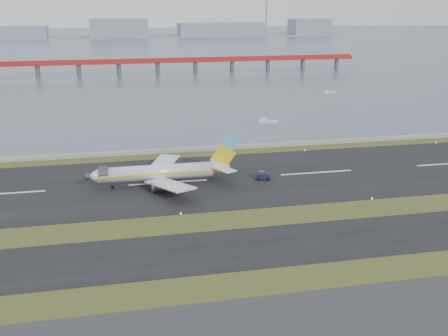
{
  "coord_description": "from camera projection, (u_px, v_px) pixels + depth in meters",
  "views": [
    {
      "loc": [
        -15.1,
        -105.46,
        44.77
      ],
      "look_at": [
        12.78,
        22.0,
        5.5
      ],
      "focal_mm": 45.0,
      "sensor_mm": 36.0,
      "label": 1
    }
  ],
  "objects": [
    {
      "name": "red_pier",
      "position": [
        157.0,
        62.0,
        350.5
      ],
      "size": [
        260.0,
        5.0,
        10.2
      ],
      "color": "#A21D1B",
      "rests_on": "ground"
    },
    {
      "name": "taxiway_strip",
      "position": [
        196.0,
        252.0,
        103.4
      ],
      "size": [
        1000.0,
        18.0,
        0.1
      ],
      "primitive_type": "cube",
      "color": "black",
      "rests_on": "ground"
    },
    {
      "name": "far_shoreline",
      "position": [
        122.0,
        32.0,
        695.65
      ],
      "size": [
        1400.0,
        80.0,
        60.5
      ],
      "color": "gray",
      "rests_on": "ground"
    },
    {
      "name": "runway_strip",
      "position": [
        168.0,
        183.0,
        142.69
      ],
      "size": [
        1000.0,
        45.0,
        0.1
      ],
      "primitive_type": "cube",
      "color": "black",
      "rests_on": "ground"
    },
    {
      "name": "workboat_far",
      "position": [
        329.0,
        92.0,
        279.16
      ],
      "size": [
        6.88,
        3.01,
        1.62
      ],
      "rotation": [
        0.0,
        0.0,
        0.14
      ],
      "color": "silver",
      "rests_on": "ground"
    },
    {
      "name": "seawall",
      "position": [
        156.0,
        151.0,
        170.62
      ],
      "size": [
        1000.0,
        2.5,
        1.0
      ],
      "primitive_type": "cube",
      "color": "gray",
      "rests_on": "ground"
    },
    {
      "name": "workboat_near",
      "position": [
        267.0,
        121.0,
        211.99
      ],
      "size": [
        7.94,
        4.38,
        1.84
      ],
      "rotation": [
        0.0,
        0.0,
        -0.28
      ],
      "color": "silver",
      "rests_on": "ground"
    },
    {
      "name": "pushback_tug",
      "position": [
        263.0,
        176.0,
        144.95
      ],
      "size": [
        3.98,
        2.96,
        2.28
      ],
      "rotation": [
        0.0,
        0.0,
        -0.3
      ],
      "color": "#131836",
      "rests_on": "ground"
    },
    {
      "name": "ground",
      "position": [
        186.0,
        228.0,
        114.64
      ],
      "size": [
        1000.0,
        1000.0,
        0.0
      ],
      "primitive_type": "plane",
      "color": "#304217",
      "rests_on": "ground"
    },
    {
      "name": "bay_water",
      "position": [
        115.0,
        47.0,
        544.94
      ],
      "size": [
        1400.0,
        800.0,
        1.3
      ],
      "primitive_type": "cube",
      "color": "#465264",
      "rests_on": "ground"
    },
    {
      "name": "airliner",
      "position": [
        163.0,
        172.0,
        139.97
      ],
      "size": [
        38.52,
        32.89,
        12.8
      ],
      "color": "silver",
      "rests_on": "ground"
    }
  ]
}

